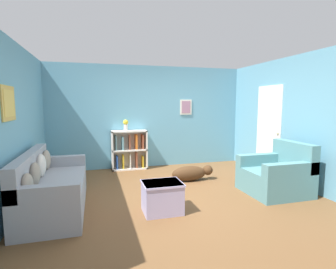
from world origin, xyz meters
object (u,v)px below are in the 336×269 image
coffee_table (162,196)px  vase (126,124)px  bookshelf (130,150)px  couch (51,188)px  dog (191,173)px  recliner_chair (277,175)px

coffee_table → vase: bearing=94.4°
bookshelf → couch: bearing=-124.2°
couch → coffee_table: couch is taller
couch → vase: vase is taller
couch → bookshelf: (1.50, 2.22, 0.14)m
couch → coffee_table: 1.73m
couch → dog: size_ratio=1.88×
bookshelf → recliner_chair: 3.47m
recliner_chair → vase: bearing=134.7°
couch → recliner_chair: size_ratio=1.97×
coffee_table → bookshelf: bearing=92.7°
recliner_chair → vase: (-2.47, 2.50, 0.80)m
bookshelf → recliner_chair: bearing=-46.5°
coffee_table → vase: (-0.21, 2.77, 0.89)m
bookshelf → vase: vase is taller
bookshelf → vase: (-0.09, -0.02, 0.66)m
recliner_chair → dog: size_ratio=0.95×
recliner_chair → vase: vase is taller
bookshelf → dog: (1.14, -1.37, -0.31)m
coffee_table → vase: size_ratio=2.19×
bookshelf → recliner_chair: (2.39, -2.52, -0.15)m
recliner_chair → dog: 1.70m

